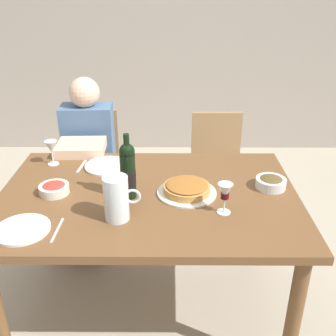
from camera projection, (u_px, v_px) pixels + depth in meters
ground_plane at (151, 306)px, 2.32m from camera, size 8.00×8.00×0.00m
back_wall at (159, 14)px, 3.90m from camera, size 8.00×0.10×2.80m
dining_table at (149, 209)px, 2.03m from camera, size 1.50×1.00×0.76m
wine_bottle at (128, 171)px, 1.90m from camera, size 0.08×0.08×0.33m
water_pitcher at (117, 201)px, 1.75m from camera, size 0.17×0.11×0.21m
baked_tart at (187, 188)px, 1.98m from camera, size 0.30×0.30×0.06m
salad_bowl at (54, 188)px, 1.98m from camera, size 0.15×0.15×0.05m
olive_bowl at (271, 182)px, 2.03m from camera, size 0.16×0.16×0.06m
wine_glass_left_diner at (225, 193)px, 1.79m from camera, size 0.07×0.07×0.15m
wine_glass_right_diner at (51, 148)px, 2.25m from camera, size 0.07×0.07×0.14m
dinner_plate_left_setting at (108, 166)px, 2.26m from camera, size 0.26×0.26×0.01m
dinner_plate_right_setting at (22, 229)px, 1.70m from camera, size 0.24×0.24×0.01m
fork_left_setting at (82, 166)px, 2.27m from camera, size 0.03×0.16×0.00m
knife_left_setting at (134, 167)px, 2.27m from camera, size 0.02×0.18×0.00m
knife_right_setting at (57, 230)px, 1.70m from camera, size 0.02×0.18×0.00m
chair_left at (94, 163)px, 2.93m from camera, size 0.42×0.42×0.87m
diner_left at (88, 162)px, 2.67m from camera, size 0.35×0.51×1.16m
chair_right at (217, 166)px, 2.88m from camera, size 0.40×0.40×0.87m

